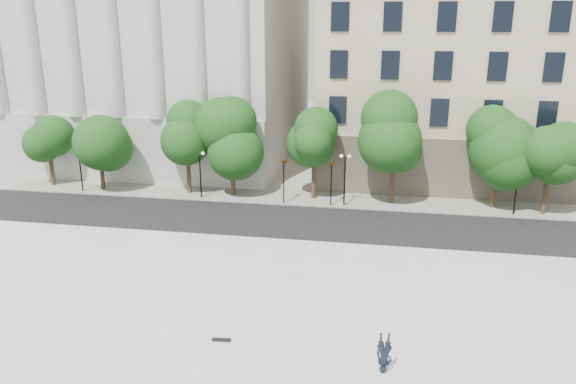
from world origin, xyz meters
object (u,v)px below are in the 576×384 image
traffic_light_west (284,160)px  person_lying (384,367)px  skateboard (221,340)px  traffic_light_east (332,162)px

traffic_light_west → person_lying: bearing=-69.7°
traffic_light_west → person_lying: 23.35m
person_lying → skateboard: 7.24m
traffic_light_west → skateboard: size_ratio=4.96×
traffic_light_east → skateboard: bearing=-97.9°
traffic_light_east → skateboard: 21.05m
traffic_light_east → person_lying: traffic_light_east is taller
traffic_light_east → skateboard: size_ratio=4.96×
traffic_light_west → skateboard: traffic_light_west is taller
traffic_light_west → traffic_light_east: size_ratio=1.00×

